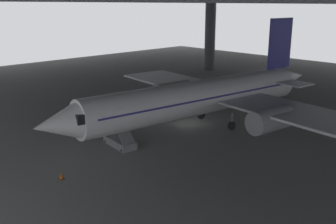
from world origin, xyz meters
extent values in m
plane|color=slate|center=(0.00, 0.00, 0.00)|extent=(110.00, 110.00, 0.00)
cylinder|color=#4C4F54|center=(-21.92, 28.81, 6.94)|extent=(2.03, 2.03, 13.87)
cylinder|color=white|center=(1.27, -0.63, 3.43)|extent=(7.05, 27.53, 3.66)
cone|color=white|center=(-0.64, -15.80, 3.43)|extent=(4.11, 4.81, 3.59)
cube|color=black|center=(-0.35, -13.51, 3.89)|extent=(3.41, 2.93, 0.81)
cone|color=white|center=(3.19, 14.54, 3.80)|extent=(3.82, 6.20, 3.11)
cube|color=navy|center=(2.90, 12.25, 8.26)|extent=(0.74, 3.99, 5.99)
cube|color=white|center=(5.32, 10.94, 3.98)|extent=(5.00, 3.56, 0.16)
cube|color=white|center=(0.23, 11.58, 3.98)|extent=(5.00, 3.56, 0.16)
cube|color=white|center=(11.24, 2.57, 3.06)|extent=(16.02, 8.52, 0.24)
cylinder|color=#9EA3A8|center=(9.17, 0.82, 2.42)|extent=(2.85, 5.01, 2.27)
cube|color=white|center=(-7.58, 4.94, 3.06)|extent=(16.02, 8.52, 0.24)
cylinder|color=#9EA3A8|center=(-6.01, 2.74, 2.42)|extent=(2.85, 5.01, 2.27)
cube|color=navy|center=(1.27, -0.63, 3.71)|extent=(6.88, 25.56, 0.16)
cylinder|color=#9EA3A8|center=(0.13, -9.71, 1.25)|extent=(0.20, 0.20, 1.15)
cylinder|color=black|center=(0.13, -9.71, 0.45)|extent=(0.41, 0.93, 0.90)
cylinder|color=#9EA3A8|center=(4.02, 1.71, 1.25)|extent=(0.20, 0.20, 1.15)
cylinder|color=black|center=(4.02, 1.71, 0.45)|extent=(0.41, 0.93, 0.90)
cylinder|color=#9EA3A8|center=(-0.80, 2.32, 1.25)|extent=(0.20, 0.20, 1.15)
cylinder|color=black|center=(-0.80, 2.32, 0.45)|extent=(0.41, 0.93, 0.90)
cube|color=slate|center=(-0.40, -9.81, 0.35)|extent=(3.93, 1.96, 0.70)
cube|color=slate|center=(-0.40, -9.81, 2.16)|extent=(3.65, 1.73, 3.01)
cube|color=slate|center=(-2.11, -9.60, 3.61)|extent=(1.25, 1.43, 0.12)
cylinder|color=black|center=(-2.18, -10.19, 4.11)|extent=(0.06, 0.06, 1.00)
cylinder|color=black|center=(-2.03, -9.00, 4.11)|extent=(0.06, 0.06, 1.00)
cylinder|color=black|center=(-2.02, -10.31, 0.15)|extent=(0.31, 0.16, 0.30)
cylinder|color=black|center=(-1.85, -8.92, 0.15)|extent=(0.31, 0.16, 0.30)
cylinder|color=black|center=(1.04, -10.70, 0.15)|extent=(0.31, 0.16, 0.30)
cylinder|color=black|center=(1.22, -9.31, 0.15)|extent=(0.31, 0.16, 0.30)
cylinder|color=#232838|center=(-1.97, -7.64, 0.42)|extent=(0.14, 0.14, 0.84)
cylinder|color=#232838|center=(-1.81, -7.71, 0.42)|extent=(0.14, 0.14, 0.84)
cube|color=yellow|center=(-1.89, -7.67, 1.13)|extent=(0.42, 0.35, 0.59)
cylinder|color=yellow|center=(-2.10, -7.58, 1.16)|extent=(0.09, 0.09, 0.56)
cylinder|color=yellow|center=(-1.68, -7.77, 1.16)|extent=(0.09, 0.09, 0.56)
sphere|color=#8C6647|center=(-1.89, -7.67, 1.55)|extent=(0.23, 0.23, 0.23)
cube|color=black|center=(2.23, -17.49, 0.02)|extent=(0.36, 0.36, 0.04)
cone|color=orange|center=(2.23, -17.49, 0.32)|extent=(0.30, 0.30, 0.56)
camera|label=1|loc=(27.85, -30.87, 13.30)|focal=42.02mm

